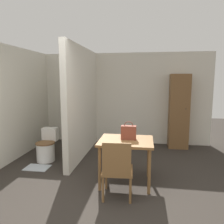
% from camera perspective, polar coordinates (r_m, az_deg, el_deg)
% --- Properties ---
extents(ground_plane, '(16.00, 16.00, 0.00)m').
position_cam_1_polar(ground_plane, '(3.21, -7.85, -25.22)').
color(ground_plane, '#2D2823').
extents(wall_back, '(5.11, 0.12, 2.50)m').
position_cam_1_polar(wall_back, '(6.18, 1.30, 3.56)').
color(wall_back, beige).
rests_on(wall_back, ground_plane).
extents(wall_left, '(0.12, 4.49, 2.50)m').
position_cam_1_polar(wall_left, '(5.22, -25.22, 1.85)').
color(wall_left, beige).
rests_on(wall_left, ground_plane).
extents(partition_wall, '(0.12, 2.36, 2.50)m').
position_cam_1_polar(partition_wall, '(5.10, -7.70, 2.46)').
color(partition_wall, beige).
rests_on(partition_wall, ground_plane).
extents(dining_table, '(0.90, 0.76, 0.77)m').
position_cam_1_polar(dining_table, '(3.75, 3.67, -8.76)').
color(dining_table, brown).
rests_on(dining_table, ground_plane).
extents(wooden_chair, '(0.48, 0.48, 0.90)m').
position_cam_1_polar(wooden_chair, '(3.33, 1.36, -14.46)').
color(wooden_chair, brown).
rests_on(wooden_chair, ground_plane).
extents(toilet, '(0.41, 0.56, 0.69)m').
position_cam_1_polar(toilet, '(5.11, -16.70, -8.91)').
color(toilet, white).
rests_on(toilet, ground_plane).
extents(handbag, '(0.25, 0.12, 0.31)m').
position_cam_1_polar(handbag, '(3.73, 4.36, -5.31)').
color(handbag, brown).
rests_on(handbag, dining_table).
extents(wooden_cabinet, '(0.49, 0.45, 1.92)m').
position_cam_1_polar(wooden_cabinet, '(5.94, 17.05, 0.17)').
color(wooden_cabinet, brown).
rests_on(wooden_cabinet, ground_plane).
extents(bath_mat, '(0.48, 0.35, 0.01)m').
position_cam_1_polar(bath_mat, '(4.82, -18.94, -13.57)').
color(bath_mat, '#B2BCC6').
rests_on(bath_mat, ground_plane).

